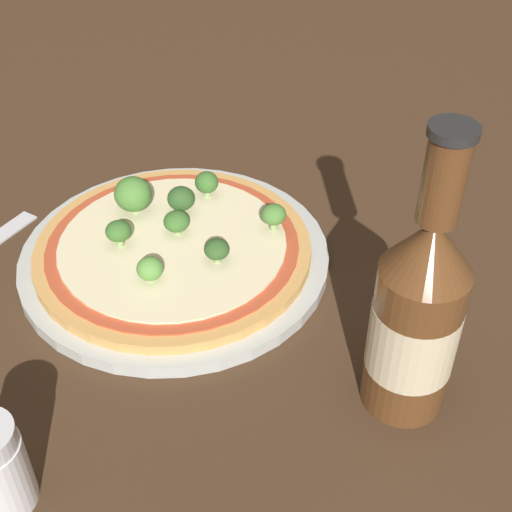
% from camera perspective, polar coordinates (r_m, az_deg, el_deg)
% --- Properties ---
extents(ground_plane, '(3.00, 3.00, 0.00)m').
position_cam_1_polar(ground_plane, '(0.68, -5.91, 0.54)').
color(ground_plane, '#3D2819').
extents(plate, '(0.28, 0.28, 0.01)m').
position_cam_1_polar(plate, '(0.67, -6.83, 0.01)').
color(plate, '#B2B7B2').
rests_on(plate, ground_plane).
extents(pizza, '(0.25, 0.25, 0.01)m').
position_cam_1_polar(pizza, '(0.65, -6.46, 0.63)').
color(pizza, tan).
rests_on(pizza, plate).
extents(broccoli_floret_0, '(0.02, 0.02, 0.02)m').
position_cam_1_polar(broccoli_floret_0, '(0.65, -6.49, 2.77)').
color(broccoli_floret_0, '#89A866').
rests_on(broccoli_floret_0, pizza).
extents(broccoli_floret_1, '(0.04, 0.04, 0.04)m').
position_cam_1_polar(broccoli_floret_1, '(0.68, -9.82, 4.90)').
color(broccoli_floret_1, '#89A866').
rests_on(broccoli_floret_1, pizza).
extents(broccoli_floret_2, '(0.02, 0.02, 0.03)m').
position_cam_1_polar(broccoli_floret_2, '(0.70, -3.97, 5.88)').
color(broccoli_floret_2, '#89A866').
rests_on(broccoli_floret_2, pizza).
extents(broccoli_floret_3, '(0.02, 0.02, 0.02)m').
position_cam_1_polar(broccoli_floret_3, '(0.65, -10.95, 1.93)').
color(broccoli_floret_3, '#89A866').
rests_on(broccoli_floret_3, pizza).
extents(broccoli_floret_4, '(0.02, 0.02, 0.02)m').
position_cam_1_polar(broccoli_floret_4, '(0.61, -8.78, -0.97)').
color(broccoli_floret_4, '#89A866').
rests_on(broccoli_floret_4, pizza).
extents(broccoli_floret_5, '(0.03, 0.03, 0.03)m').
position_cam_1_polar(broccoli_floret_5, '(0.68, -6.01, 4.58)').
color(broccoli_floret_5, '#89A866').
rests_on(broccoli_floret_5, pizza).
extents(broccoli_floret_6, '(0.02, 0.02, 0.02)m').
position_cam_1_polar(broccoli_floret_6, '(0.62, -3.15, 0.52)').
color(broccoli_floret_6, '#89A866').
rests_on(broccoli_floret_6, pizza).
extents(broccoli_floret_7, '(0.02, 0.02, 0.03)m').
position_cam_1_polar(broccoli_floret_7, '(0.65, 1.42, 3.30)').
color(broccoli_floret_7, '#89A866').
rests_on(broccoli_floret_7, pizza).
extents(beer_bottle, '(0.06, 0.06, 0.23)m').
position_cam_1_polar(beer_bottle, '(0.50, 12.73, -4.68)').
color(beer_bottle, '#563319').
rests_on(beer_bottle, ground_plane).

